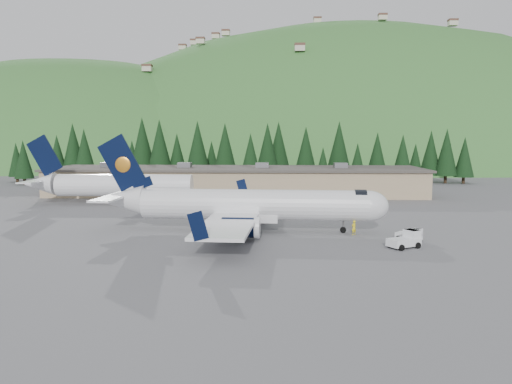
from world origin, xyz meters
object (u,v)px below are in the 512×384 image
object	(u,v)px
airliner	(246,206)
baggage_tug_a	(406,240)
ramp_worker	(354,228)
terminal_building	(236,181)
baggage_tug_b	(411,235)
second_airliner	(107,185)

from	to	relation	value
airliner	baggage_tug_a	xyz separation A→B (m)	(16.65, -8.04, -2.27)
ramp_worker	baggage_tug_a	bearing A→B (deg)	87.93
airliner	terminal_building	bearing A→B (deg)	99.20
terminal_building	ramp_worker	size ratio (longest dim) A/B	42.28
airliner	terminal_building	distance (m)	38.16
baggage_tug_b	terminal_building	size ratio (longest dim) A/B	0.04
airliner	ramp_worker	world-z (taller)	airliner
baggage_tug_a	airliner	bearing A→B (deg)	124.34
airliner	second_airliner	size ratio (longest dim) A/B	1.25
second_airliner	ramp_worker	bearing A→B (deg)	-33.14
baggage_tug_b	terminal_building	bearing A→B (deg)	159.12
baggage_tug_a	terminal_building	xyz separation A→B (m)	(-20.65, 45.99, 1.84)
airliner	ramp_worker	distance (m)	12.73
airliner	baggage_tug_a	world-z (taller)	airliner
terminal_building	ramp_worker	distance (m)	43.01
terminal_building	ramp_worker	xyz separation A→B (m)	(16.41, -39.71, -1.78)
second_airliner	baggage_tug_a	xyz separation A→B (m)	(40.57, -29.99, -2.54)
second_airliner	baggage_tug_a	distance (m)	50.51
second_airliner	baggage_tug_b	world-z (taller)	second_airliner
baggage_tug_b	baggage_tug_a	bearing A→B (deg)	-70.80
second_airliner	baggage_tug_b	size ratio (longest dim) A/B	9.76
second_airliner	ramp_worker	size ratio (longest dim) A/B	16.38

